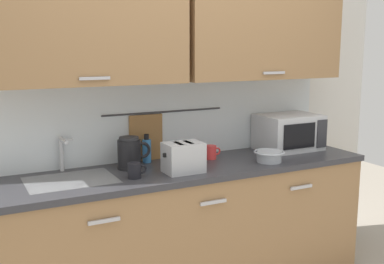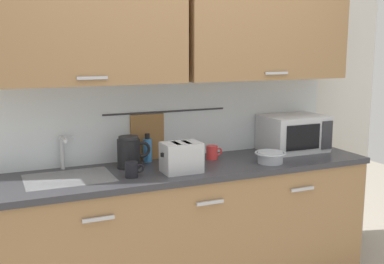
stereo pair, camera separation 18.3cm
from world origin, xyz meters
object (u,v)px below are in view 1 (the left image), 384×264
object	(u,v)px
mug_near_sink	(135,170)
dish_soap_bottle	(147,150)
mixing_bowl	(269,156)
toaster	(183,157)
mug_by_kettle	(211,152)
microwave	(288,132)
electric_kettle	(130,153)

from	to	relation	value
mug_near_sink	dish_soap_bottle	bearing A→B (deg)	57.83
mixing_bowl	toaster	xyz separation A→B (m)	(-0.64, 0.03, 0.05)
mug_by_kettle	mug_near_sink	bearing A→B (deg)	-161.06
dish_soap_bottle	toaster	bearing A→B (deg)	-72.47
mug_by_kettle	microwave	bearing A→B (deg)	0.17
dish_soap_bottle	mug_near_sink	xyz separation A→B (m)	(-0.21, -0.33, -0.04)
microwave	toaster	xyz separation A→B (m)	(-1.01, -0.24, -0.04)
microwave	mug_by_kettle	bearing A→B (deg)	-179.83
electric_kettle	dish_soap_bottle	bearing A→B (deg)	32.73
mug_near_sink	mixing_bowl	xyz separation A→B (m)	(0.96, -0.04, -0.00)
dish_soap_bottle	mug_near_sink	size ratio (longest dim) A/B	1.63
dish_soap_bottle	electric_kettle	bearing A→B (deg)	-147.27
mug_near_sink	toaster	distance (m)	0.32
microwave	mug_by_kettle	distance (m)	0.69
microwave	electric_kettle	xyz separation A→B (m)	(-1.28, 0.01, -0.03)
electric_kettle	toaster	xyz separation A→B (m)	(0.27, -0.24, -0.01)
dish_soap_bottle	toaster	xyz separation A→B (m)	(0.11, -0.34, 0.01)
mixing_bowl	toaster	distance (m)	0.64
microwave	dish_soap_bottle	bearing A→B (deg)	174.48
electric_kettle	mixing_bowl	size ratio (longest dim) A/B	1.06
mug_near_sink	toaster	world-z (taller)	toaster
mug_near_sink	toaster	bearing A→B (deg)	-1.96
microwave	dish_soap_bottle	xyz separation A→B (m)	(-1.12, 0.11, -0.05)
mixing_bowl	electric_kettle	bearing A→B (deg)	163.35
dish_soap_bottle	mug_near_sink	bearing A→B (deg)	-122.17
microwave	electric_kettle	world-z (taller)	microwave
toaster	electric_kettle	bearing A→B (deg)	137.37
microwave	mug_near_sink	xyz separation A→B (m)	(-1.33, -0.23, -0.09)
dish_soap_bottle	mug_by_kettle	world-z (taller)	dish_soap_bottle
electric_kettle	toaster	size ratio (longest dim) A/B	0.89
toaster	microwave	bearing A→B (deg)	13.12
mixing_bowl	mug_by_kettle	bearing A→B (deg)	139.85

